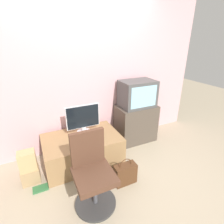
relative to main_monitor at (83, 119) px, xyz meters
name	(u,v)px	position (x,y,z in m)	size (l,w,h in m)	color
ground_plane	(121,194)	(0.16, -0.98, -0.67)	(12.00, 12.00, 0.00)	tan
wall_back	(84,74)	(0.16, 0.35, 0.63)	(4.40, 0.05, 2.60)	#CC9EA3
desk	(82,149)	(-0.08, -0.12, -0.45)	(1.16, 0.74, 0.44)	#937047
side_stand	(136,123)	(1.02, 0.07, -0.32)	(0.72, 0.44, 0.70)	#4C4238
main_monitor	(83,119)	(0.00, 0.00, 0.00)	(0.53, 0.23, 0.47)	silver
keyboard	(87,139)	(-0.03, -0.23, -0.23)	(0.32, 0.12, 0.01)	white
mouse	(100,135)	(0.18, -0.22, -0.22)	(0.06, 0.03, 0.03)	black
crt_tv	(137,94)	(1.02, 0.07, 0.26)	(0.60, 0.41, 0.47)	#474747
office_chair	(93,175)	(-0.18, -0.92, -0.28)	(0.49, 0.49, 0.90)	#333333
cardboard_box_lower	(31,175)	(-0.85, -0.26, -0.56)	(0.23, 0.18, 0.22)	#A3845B
cardboard_box_upper	(27,161)	(-0.85, -0.26, -0.32)	(0.21, 0.16, 0.27)	tan
handbag	(125,174)	(0.30, -0.82, -0.52)	(0.30, 0.14, 0.39)	#4C2D19
book	(41,188)	(-0.76, -0.46, -0.66)	(0.19, 0.12, 0.02)	#2D6638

